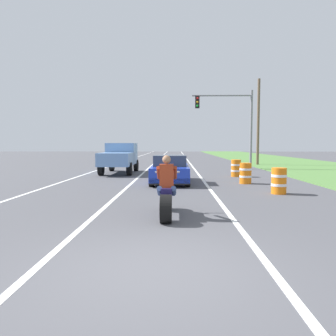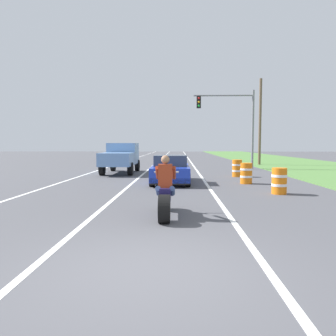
{
  "view_description": "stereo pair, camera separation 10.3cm",
  "coord_description": "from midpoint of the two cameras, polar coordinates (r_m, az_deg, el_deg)",
  "views": [
    {
      "loc": [
        0.34,
        -4.77,
        1.9
      ],
      "look_at": [
        0.05,
        7.41,
        1.0
      ],
      "focal_mm": 34.4,
      "sensor_mm": 36.0,
      "label": 1
    },
    {
      "loc": [
        0.44,
        -4.77,
        1.9
      ],
      "look_at": [
        0.05,
        7.41,
        1.0
      ],
      "focal_mm": 34.4,
      "sensor_mm": 36.0,
      "label": 2
    }
  ],
  "objects": [
    {
      "name": "ground_plane",
      "position": [
        5.15,
        -3.24,
        -17.44
      ],
      "size": [
        160.0,
        160.0,
        0.0
      ],
      "primitive_type": "plane",
      "color": "#4C4C51"
    },
    {
      "name": "lane_stripe_left_solid",
      "position": [
        25.51,
        -11.79,
        -0.13
      ],
      "size": [
        0.14,
        120.0,
        0.01
      ],
      "primitive_type": "cube",
      "color": "white",
      "rests_on": "ground"
    },
    {
      "name": "lane_stripe_right_solid",
      "position": [
        24.88,
        4.58,
        -0.16
      ],
      "size": [
        0.14,
        120.0,
        0.01
      ],
      "primitive_type": "cube",
      "color": "white",
      "rests_on": "ground"
    },
    {
      "name": "lane_stripe_centre_dashed",
      "position": [
        24.94,
        -3.71,
        -0.15
      ],
      "size": [
        0.14,
        120.0,
        0.01
      ],
      "primitive_type": "cube",
      "color": "white",
      "rests_on": "ground"
    },
    {
      "name": "grass_verge_right",
      "position": [
        27.38,
        26.23,
        -0.13
      ],
      "size": [
        10.0,
        120.0,
        0.06
      ],
      "primitive_type": "cube",
      "color": "#517F3D",
      "rests_on": "ground"
    },
    {
      "name": "motorcycle_with_rider",
      "position": [
        8.35,
        -0.61,
        -4.78
      ],
      "size": [
        0.7,
        2.21,
        1.62
      ],
      "color": "black",
      "rests_on": "ground"
    },
    {
      "name": "sports_car_blue",
      "position": [
        15.92,
        0.18,
        -0.35
      ],
      "size": [
        1.84,
        4.3,
        1.37
      ],
      "color": "#1E38B2",
      "rests_on": "ground"
    },
    {
      "name": "pickup_truck_left_lane_light_blue",
      "position": [
        21.41,
        -8.71,
        2.05
      ],
      "size": [
        2.02,
        4.8,
        1.98
      ],
      "color": "#6B93C6",
      "rests_on": "ground"
    },
    {
      "name": "traffic_light_mast_near",
      "position": [
        25.29,
        11.28,
        8.9
      ],
      "size": [
        4.61,
        0.34,
        6.0
      ],
      "color": "gray",
      "rests_on": "ground"
    },
    {
      "name": "utility_pole_roadside",
      "position": [
        30.49,
        15.6,
        7.81
      ],
      "size": [
        0.24,
        0.24,
        7.78
      ],
      "primitive_type": "cylinder",
      "color": "brown",
      "rests_on": "ground"
    },
    {
      "name": "construction_barrel_nearest",
      "position": [
        13.02,
        18.84,
        -2.15
      ],
      "size": [
        0.58,
        0.58,
        1.0
      ],
      "color": "orange",
      "rests_on": "ground"
    },
    {
      "name": "construction_barrel_mid",
      "position": [
        15.98,
        13.39,
        -0.9
      ],
      "size": [
        0.58,
        0.58,
        1.0
      ],
      "color": "orange",
      "rests_on": "ground"
    },
    {
      "name": "construction_barrel_far",
      "position": [
        19.28,
        11.8,
        -0.02
      ],
      "size": [
        0.58,
        0.58,
        1.0
      ],
      "color": "orange",
      "rests_on": "ground"
    }
  ]
}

